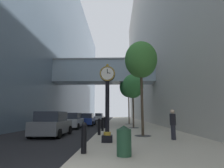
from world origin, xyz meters
TOP-DOWN VIEW (x-y plane):
  - ground_plane at (0.00, 27.00)m, footprint 110.00×110.00m
  - sidewalk_right at (3.46, 30.00)m, footprint 6.93×80.00m
  - building_block_left at (-11.85, 29.94)m, footprint 23.66×80.00m
  - building_block_right at (11.43, 30.00)m, footprint 9.00×80.00m
  - street_clock at (1.06, 6.04)m, footprint 0.84×0.55m
  - bollard_nearest at (0.32, 3.33)m, footprint 0.22×0.22m
  - bollard_third at (0.32, 9.25)m, footprint 0.22×0.22m
  - bollard_fourth at (0.32, 12.21)m, footprint 0.22×0.22m
  - bollard_fifth at (0.32, 15.18)m, footprint 0.22×0.22m
  - street_tree_near at (3.29, 8.77)m, footprint 2.27×2.27m
  - street_tree_mid_near at (3.29, 15.64)m, footprint 2.25×2.25m
  - street_tree_mid_far at (3.29, 22.50)m, footprint 2.61×2.61m
  - trash_bin at (1.82, 2.93)m, footprint 0.53×0.53m
  - pedestrian_walking at (4.79, 7.04)m, footprint 0.45×0.45m
  - car_blue_near at (-2.52, 21.38)m, footprint 2.12×4.45m
  - car_grey_mid at (-3.14, 9.58)m, footprint 2.14×4.06m
  - car_silver_far at (-3.28, 16.43)m, footprint 1.99×4.01m
  - car_white_trailing at (-2.64, 39.90)m, footprint 2.11×4.26m

SIDE VIEW (x-z plane):
  - ground_plane at x=0.00m, z-range 0.00..0.00m
  - sidewalk_right at x=3.46m, z-range 0.00..0.14m
  - trash_bin at x=1.82m, z-range 0.15..1.20m
  - bollard_nearest at x=0.32m, z-range 0.16..1.30m
  - bollard_third at x=0.32m, z-range 0.16..1.30m
  - bollard_fourth at x=0.32m, z-range 0.16..1.30m
  - bollard_fifth at x=0.32m, z-range 0.16..1.30m
  - car_blue_near at x=-2.52m, z-range -0.02..1.62m
  - car_white_trailing at x=-2.64m, z-range -0.03..1.65m
  - car_silver_far at x=-3.28m, z-range -0.03..1.66m
  - car_grey_mid at x=-3.14m, z-range -0.03..1.72m
  - pedestrian_walking at x=4.79m, z-range 0.19..1.90m
  - street_clock at x=1.06m, z-range 0.34..4.53m
  - street_tree_mid_near at x=3.29m, z-range 1.65..7.33m
  - street_tree_near at x=3.29m, z-range 2.07..8.62m
  - street_tree_mid_far at x=3.29m, z-range 2.01..8.80m
  - building_block_left at x=-11.85m, z-range -0.05..29.33m
  - building_block_right at x=11.43m, z-range 0.00..36.96m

